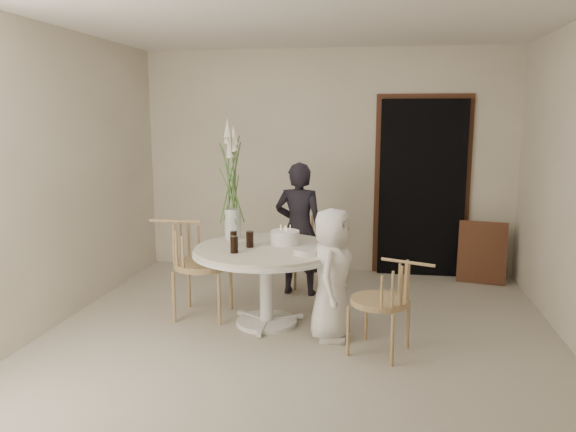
% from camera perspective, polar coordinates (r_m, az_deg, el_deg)
% --- Properties ---
extents(ground, '(4.50, 4.50, 0.00)m').
position_cam_1_polar(ground, '(5.03, 1.24, -12.12)').
color(ground, '#BAB09E').
rests_on(ground, ground).
extents(room_shell, '(4.50, 4.50, 4.50)m').
position_cam_1_polar(room_shell, '(4.66, 1.32, 6.65)').
color(room_shell, white).
rests_on(room_shell, ground).
extents(doorway, '(1.00, 0.10, 2.10)m').
position_cam_1_polar(doorway, '(6.87, 13.43, 2.72)').
color(doorway, black).
rests_on(doorway, ground).
extents(door_trim, '(1.12, 0.03, 2.22)m').
position_cam_1_polar(door_trim, '(6.90, 13.43, 3.25)').
color(door_trim, brown).
rests_on(door_trim, ground).
extents(table, '(1.33, 1.33, 0.73)m').
position_cam_1_polar(table, '(5.12, -2.23, -4.43)').
color(table, silver).
rests_on(table, ground).
extents(picture_frame, '(0.56, 0.26, 0.71)m').
position_cam_1_polar(picture_frame, '(6.84, 19.11, -3.51)').
color(picture_frame, brown).
rests_on(picture_frame, ground).
extents(chair_far, '(0.57, 0.60, 0.85)m').
position_cam_1_polar(chair_far, '(6.33, 3.61, -2.22)').
color(chair_far, tan).
rests_on(chair_far, ground).
extents(chair_right, '(0.58, 0.55, 0.81)m').
position_cam_1_polar(chair_right, '(4.55, 10.62, -7.71)').
color(chair_right, tan).
rests_on(chair_right, ground).
extents(chair_left, '(0.58, 0.54, 0.94)m').
position_cam_1_polar(chair_left, '(5.43, -10.04, -3.80)').
color(chair_left, tan).
rests_on(chair_left, ground).
extents(girl, '(0.54, 0.38, 1.43)m').
position_cam_1_polar(girl, '(5.99, 1.13, -1.33)').
color(girl, black).
rests_on(girl, ground).
extents(boy, '(0.42, 0.59, 1.14)m').
position_cam_1_polar(boy, '(4.82, 4.45, -5.93)').
color(boy, white).
rests_on(boy, ground).
extents(birthday_cake, '(0.27, 0.27, 0.18)m').
position_cam_1_polar(birthday_cake, '(5.19, -0.30, -2.20)').
color(birthday_cake, white).
rests_on(birthday_cake, table).
extents(cola_tumbler_a, '(0.07, 0.07, 0.15)m').
position_cam_1_polar(cola_tumbler_a, '(5.09, -3.90, -2.38)').
color(cola_tumbler_a, black).
rests_on(cola_tumbler_a, table).
extents(cola_tumbler_b, '(0.09, 0.09, 0.15)m').
position_cam_1_polar(cola_tumbler_b, '(4.89, -5.49, -2.91)').
color(cola_tumbler_b, black).
rests_on(cola_tumbler_b, table).
extents(cola_tumbler_c, '(0.07, 0.07, 0.13)m').
position_cam_1_polar(cola_tumbler_c, '(5.17, -5.55, -2.28)').
color(cola_tumbler_c, black).
rests_on(cola_tumbler_c, table).
extents(cola_tumbler_d, '(0.07, 0.07, 0.14)m').
position_cam_1_polar(cola_tumbler_d, '(5.14, -3.89, -2.30)').
color(cola_tumbler_d, black).
rests_on(cola_tumbler_d, table).
extents(plate_stack, '(0.26, 0.26, 0.05)m').
position_cam_1_polar(plate_stack, '(4.81, 1.82, -3.65)').
color(plate_stack, white).
rests_on(plate_stack, table).
extents(flower_vase, '(0.16, 0.16, 1.16)m').
position_cam_1_polar(flower_vase, '(5.38, -5.73, 3.41)').
color(flower_vase, silver).
rests_on(flower_vase, table).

